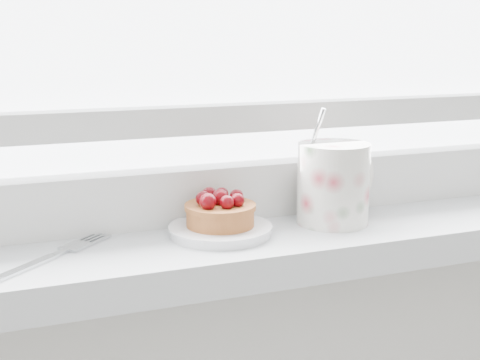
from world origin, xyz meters
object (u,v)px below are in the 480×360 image
raspberry_tart (220,211)px  fork (42,261)px  saucer (220,230)px  floral_mug (335,181)px

raspberry_tart → fork: raspberry_tart is taller
saucer → fork: bearing=-173.9°
saucer → raspberry_tart: raspberry_tart is taller
saucer → floral_mug: (0.15, -0.00, 0.05)m
floral_mug → fork: 0.37m
raspberry_tart → fork: size_ratio=0.51×
floral_mug → raspberry_tart: bearing=179.9°
saucer → floral_mug: floral_mug is taller
raspberry_tart → fork: bearing=-173.9°
saucer → raspberry_tart: (-0.00, -0.00, 0.02)m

